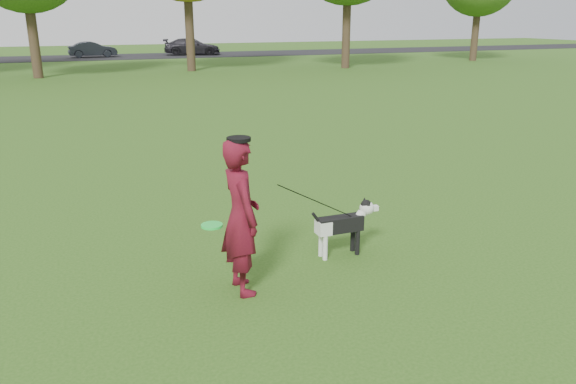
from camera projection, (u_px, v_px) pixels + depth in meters
name	position (u px, v px, depth m)	size (l,w,h in m)	color
ground	(325.00, 265.00, 6.97)	(120.00, 120.00, 0.00)	#285116
road	(102.00, 57.00, 42.51)	(120.00, 7.00, 0.02)	black
man	(241.00, 217.00, 6.10)	(0.64, 0.42, 1.75)	#590C1F
dog	(345.00, 222.00, 7.17)	(0.96, 0.19, 0.73)	black
car_mid	(93.00, 49.00, 42.12)	(1.21, 3.47, 1.14)	black
car_right	(192.00, 47.00, 44.73)	(1.80, 4.42, 1.28)	black
man_held_items	(319.00, 202.00, 6.64)	(2.11, 0.65, 1.27)	#1DEC45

